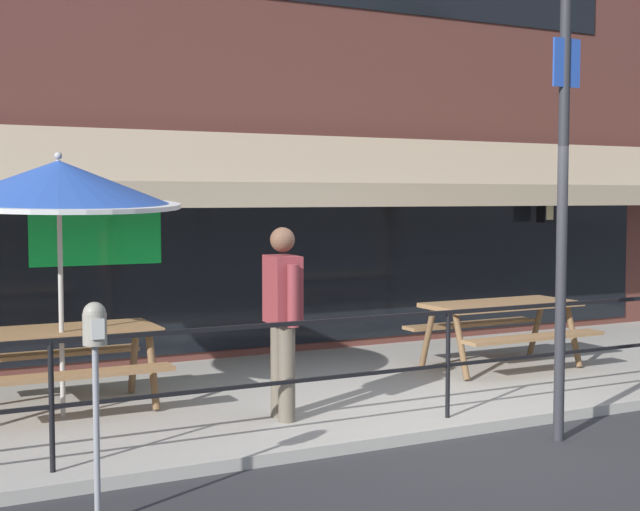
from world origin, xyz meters
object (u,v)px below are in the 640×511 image
object	(u,v)px
parking_meter_near	(95,345)
picnic_table_left	(57,346)
picnic_table_centre	(501,316)
street_sign_pole	(563,174)
pedestrian_walking	(283,312)
patio_umbrella_left	(59,185)

from	to	relation	value
parking_meter_near	picnic_table_left	bearing A→B (deg)	84.00
picnic_table_centre	parking_meter_near	distance (m)	5.85
parking_meter_near	street_sign_pole	bearing A→B (deg)	2.31
pedestrian_walking	parking_meter_near	world-z (taller)	pedestrian_walking
picnic_table_left	pedestrian_walking	size ratio (longest dim) A/B	1.05
pedestrian_walking	parking_meter_near	size ratio (longest dim) A/B	1.20
picnic_table_centre	street_sign_pole	bearing A→B (deg)	-118.44
picnic_table_centre	pedestrian_walking	bearing A→B (deg)	-162.92
picnic_table_left	picnic_table_centre	xyz separation A→B (m)	(4.96, -0.21, 0.00)
parking_meter_near	street_sign_pole	xyz separation A→B (m)	(3.96, 0.16, 1.12)
picnic_table_centre	patio_umbrella_left	bearing A→B (deg)	179.96
parking_meter_near	picnic_table_centre	bearing A→B (deg)	25.82
pedestrian_walking	street_sign_pole	bearing A→B (deg)	-35.40
picnic_table_left	patio_umbrella_left	world-z (taller)	patio_umbrella_left
pedestrian_walking	parking_meter_near	xyz separation A→B (m)	(-2.01, -1.54, 0.09)
picnic_table_left	picnic_table_centre	world-z (taller)	same
patio_umbrella_left	pedestrian_walking	bearing A→B (deg)	-30.12
patio_umbrella_left	parking_meter_near	xyz separation A→B (m)	(-0.29, -2.54, -1.03)
picnic_table_left	pedestrian_walking	distance (m)	2.13
patio_umbrella_left	parking_meter_near	bearing A→B (deg)	-96.49
picnic_table_centre	picnic_table_left	bearing A→B (deg)	177.53
pedestrian_walking	parking_meter_near	bearing A→B (deg)	-142.47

